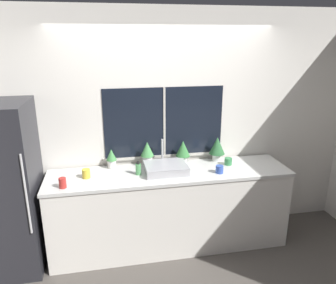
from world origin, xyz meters
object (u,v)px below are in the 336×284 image
at_px(refrigerator, 3,189).
at_px(mug_yellow, 86,174).
at_px(mug_red, 63,183).
at_px(potted_plant_far_left, 112,158).
at_px(potted_plant_center_left, 147,152).
at_px(potted_plant_far_right, 217,147).
at_px(mug_green, 228,161).
at_px(soap_bottle, 138,169).
at_px(potted_plant_center_right, 183,150).
at_px(sink, 166,168).
at_px(mug_blue, 219,169).

bearing_deg(refrigerator, mug_yellow, 2.03).
bearing_deg(mug_red, potted_plant_far_left, 40.92).
xyz_separation_m(potted_plant_center_left, mug_yellow, (-0.69, -0.23, -0.11)).
height_order(potted_plant_far_right, mug_yellow, potted_plant_far_right).
bearing_deg(mug_green, refrigerator, -177.78).
bearing_deg(potted_plant_far_left, potted_plant_far_right, 0.00).
xyz_separation_m(soap_bottle, mug_green, (1.07, 0.08, -0.02)).
distance_m(potted_plant_center_left, mug_yellow, 0.73).
bearing_deg(mug_green, potted_plant_center_right, 162.30).
height_order(potted_plant_center_left, mug_red, potted_plant_center_left).
distance_m(potted_plant_center_left, mug_green, 0.96).
height_order(potted_plant_far_left, potted_plant_center_right, potted_plant_center_right).
bearing_deg(potted_plant_center_left, mug_green, -9.86).
distance_m(sink, potted_plant_center_right, 0.36).
distance_m(refrigerator, sink, 1.70).
relative_size(potted_plant_center_left, mug_blue, 3.37).
height_order(potted_plant_far_left, soap_bottle, potted_plant_far_left).
bearing_deg(mug_yellow, potted_plant_center_right, 11.57).
height_order(potted_plant_far_left, mug_yellow, potted_plant_far_left).
relative_size(refrigerator, mug_red, 17.03).
height_order(soap_bottle, mug_yellow, soap_bottle).
bearing_deg(potted_plant_center_right, potted_plant_center_left, 180.00).
distance_m(potted_plant_far_left, mug_blue, 1.22).
height_order(potted_plant_far_right, mug_red, potted_plant_far_right).
relative_size(refrigerator, potted_plant_center_right, 6.53).
bearing_deg(potted_plant_far_right, mug_blue, -104.60).
relative_size(mug_yellow, mug_red, 0.94).
xyz_separation_m(soap_bottle, mug_red, (-0.78, -0.19, -0.01)).
distance_m(refrigerator, potted_plant_center_left, 1.56).
xyz_separation_m(refrigerator, soap_bottle, (1.39, 0.01, 0.11)).
height_order(potted_plant_center_right, mug_red, potted_plant_center_right).
bearing_deg(potted_plant_far_right, mug_green, -62.07).
xyz_separation_m(sink, potted_plant_center_right, (0.25, 0.23, 0.12)).
xyz_separation_m(potted_plant_center_left, mug_blue, (0.75, -0.38, -0.12)).
height_order(sink, soap_bottle, sink).
height_order(potted_plant_center_left, mug_blue, potted_plant_center_left).
bearing_deg(soap_bottle, mug_yellow, 178.36).
xyz_separation_m(potted_plant_center_right, mug_blue, (0.33, -0.38, -0.12)).
bearing_deg(mug_yellow, sink, 0.14).
bearing_deg(potted_plant_far_right, refrigerator, -173.80).
distance_m(potted_plant_center_right, potted_plant_far_right, 0.42).
xyz_separation_m(refrigerator, potted_plant_center_left, (1.52, 0.26, 0.20)).
bearing_deg(sink, mug_blue, -14.55).
bearing_deg(mug_red, potted_plant_center_left, 25.40).
bearing_deg(mug_green, potted_plant_far_left, 173.11).
bearing_deg(potted_plant_center_left, mug_blue, -26.56).
relative_size(potted_plant_far_right, mug_blue, 3.44).
bearing_deg(potted_plant_far_left, refrigerator, -166.94).
bearing_deg(mug_red, potted_plant_far_right, 13.79).
bearing_deg(mug_red, sink, 10.74).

